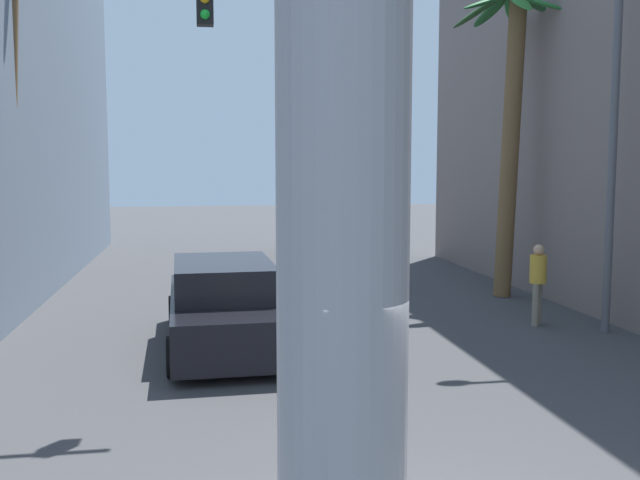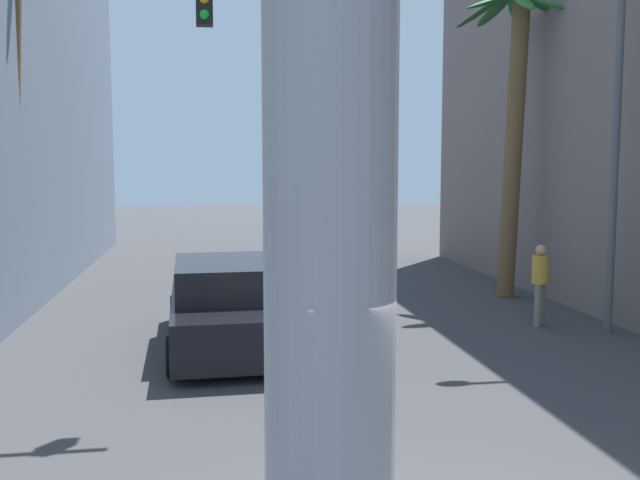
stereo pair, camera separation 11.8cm
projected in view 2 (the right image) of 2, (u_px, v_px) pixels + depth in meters
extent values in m
plane|color=#424244|center=(293.00, 318.00, 15.35)|extent=(86.36, 86.36, 0.00)
cylinder|color=#59595E|center=(615.00, 147.00, 13.67)|extent=(0.16, 0.16, 7.26)
cube|color=black|center=(204.00, 1.00, 10.17)|extent=(0.24, 0.24, 0.70)
sphere|color=green|center=(204.00, 15.00, 10.06)|extent=(0.14, 0.14, 0.14)
cylinder|color=black|center=(176.00, 311.00, 14.51)|extent=(0.24, 0.65, 0.64)
cylinder|color=black|center=(263.00, 308.00, 14.84)|extent=(0.24, 0.65, 0.64)
cylinder|color=black|center=(174.00, 356.00, 11.09)|extent=(0.24, 0.65, 0.64)
cylinder|color=black|center=(287.00, 351.00, 11.42)|extent=(0.24, 0.65, 0.64)
cube|color=black|center=(225.00, 316.00, 12.94)|extent=(2.03, 5.06, 0.80)
cube|color=black|center=(224.00, 278.00, 12.87)|extent=(1.81, 2.80, 0.60)
cylinder|color=black|center=(295.00, 242.00, 27.61)|extent=(0.22, 0.64, 0.64)
cylinder|color=black|center=(342.00, 241.00, 27.90)|extent=(0.22, 0.64, 0.64)
cylinder|color=black|center=(307.00, 252.00, 24.35)|extent=(0.22, 0.64, 0.64)
cylinder|color=black|center=(360.00, 251.00, 24.63)|extent=(0.22, 0.64, 0.64)
cube|color=black|center=(326.00, 240.00, 26.10)|extent=(1.95, 4.75, 0.80)
cube|color=black|center=(326.00, 221.00, 26.02)|extent=(1.79, 2.61, 0.60)
cylinder|color=brown|center=(513.00, 150.00, 17.59)|extent=(0.74, 0.59, 7.34)
ellipsoid|color=#265C2D|center=(541.00, 6.00, 17.37)|extent=(1.41, 0.55, 0.67)
ellipsoid|color=#25712D|center=(516.00, 10.00, 18.01)|extent=(1.07, 1.38, 0.54)
ellipsoid|color=#24652D|center=(494.00, 11.00, 18.02)|extent=(0.67, 1.43, 0.63)
ellipsoid|color=#305F2D|center=(482.00, 11.00, 17.63)|extent=(1.30, 0.98, 0.84)
ellipsoid|color=#20642D|center=(489.00, 1.00, 17.01)|extent=(1.44, 0.82, 0.57)
ellipsoid|color=#2C762D|center=(523.00, 1.00, 16.65)|extent=(0.44, 1.36, 0.77)
ellipsoid|color=#256B2D|center=(540.00, 1.00, 16.90)|extent=(1.18, 1.28, 0.64)
cylinder|color=brown|center=(13.00, 124.00, 14.88)|extent=(0.65, 0.67, 8.28)
cylinder|color=gray|center=(538.00, 305.00, 14.54)|extent=(0.14, 0.14, 0.87)
cylinder|color=gray|center=(541.00, 304.00, 14.70)|extent=(0.14, 0.14, 0.87)
cylinder|color=gold|center=(540.00, 269.00, 14.54)|extent=(0.48, 0.48, 0.58)
sphere|color=tan|center=(541.00, 250.00, 14.50)|extent=(0.22, 0.22, 0.22)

